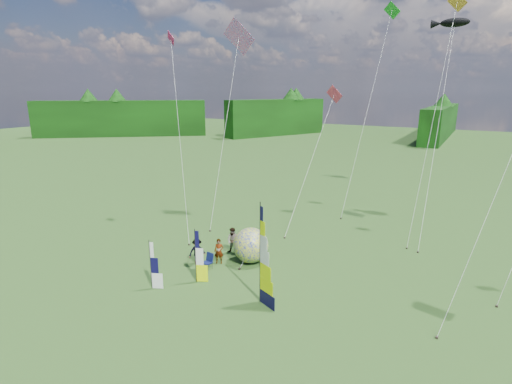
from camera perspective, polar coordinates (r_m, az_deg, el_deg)
The scene contains 17 objects.
ground at distance 20.58m, azimuth -3.32°, elevation -17.88°, with size 220.00×220.00×0.00m, color #4D8033.
treeline_ring at distance 18.75m, azimuth -3.50°, elevation -7.50°, with size 210.00×210.00×8.00m, color #12510D, non-canonical shape.
feather_banner_main at distance 20.93m, azimuth 0.58°, elevation -9.00°, with size 1.43×0.10×5.34m, color #0C0834, non-canonical shape.
side_banner_left at distance 23.72m, azimuth -8.63°, elevation -9.09°, with size 0.89×0.10×3.17m, color #E9FF00, non-canonical shape.
side_banner_far at distance 23.54m, azimuth -14.82°, elevation -10.10°, with size 0.85×0.10×2.82m, color white, non-canonical shape.
bol_inflatable at distance 26.18m, azimuth -0.76°, elevation -7.61°, with size 2.31×2.31×2.31m, color #0E1893.
spectator_a at distance 26.18m, azimuth -5.32°, elevation -8.44°, with size 0.61×0.40×1.67m, color #66594C.
spectator_b at distance 27.61m, azimuth -3.31°, elevation -6.96°, with size 0.89×0.44×1.83m, color #66594C.
spectator_c at distance 26.25m, azimuth -8.42°, elevation -8.41°, with size 1.11×0.41×1.73m, color #66594C.
spectator_d at distance 27.54m, azimuth -2.23°, elevation -7.23°, with size 0.96×0.39×1.63m, color #66594C.
camp_chair at distance 25.56m, azimuth -6.99°, elevation -9.83°, with size 0.60×0.60×1.05m, color #0C133D, non-canonical shape.
kite_whale at distance 34.45m, azimuth 24.74°, elevation 9.88°, with size 3.42×15.59×18.02m, color black, non-canonical shape.
kite_rainbow_delta at distance 33.60m, azimuth -4.48°, elevation 11.05°, with size 6.78×12.29×18.01m, color red, non-canonical shape.
small_kite_red at distance 33.28m, azimuth 7.97°, elevation 5.66°, with size 2.85×12.25×11.93m, color #F33B5D, non-canonical shape.
small_kite_orange at distance 32.35m, azimuth 24.05°, elevation 10.24°, with size 3.14×10.12×18.59m, color orange, non-canonical shape.
small_kite_pink at distance 31.70m, azimuth -10.92°, elevation 8.87°, with size 7.79×7.70×16.08m, color #D42063, non-canonical shape.
small_kite_green at distance 38.25m, azimuth 15.70°, elevation 12.11°, with size 3.64×11.80×19.51m, color green, non-canonical shape.
Camera 1 is at (9.66, -14.45, 11.03)m, focal length 28.00 mm.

